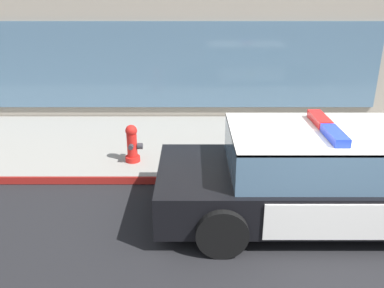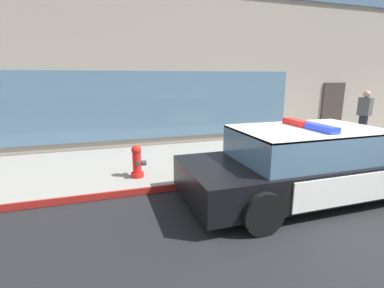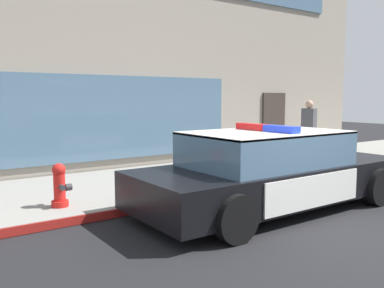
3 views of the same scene
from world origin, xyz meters
The scene contains 7 objects.
ground centered at (0.00, 0.00, 0.00)m, with size 48.00×48.00×0.00m, color black.
sidewalk centered at (0.00, 3.93, 0.07)m, with size 48.00×3.50×0.15m, color gray.
curb_red_paint centered at (0.00, 2.16, 0.08)m, with size 28.80×0.04×0.14m, color maroon.
storefront_building centered at (-0.62, 11.47, 3.77)m, with size 18.90×11.57×7.55m.
police_cruiser centered at (0.20, 1.11, 0.68)m, with size 5.18×2.13×1.49m.
fire_hydrant centered at (-2.96, 2.84, 0.50)m, with size 0.34×0.39×0.73m.
pedestrian_on_sidewalk centered at (5.16, 4.34, 1.01)m, with size 0.34×0.45×1.71m.
Camera 3 is at (-5.01, -3.88, 1.96)m, focal length 38.49 mm.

